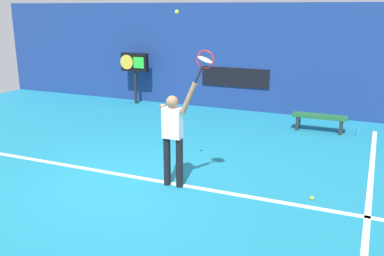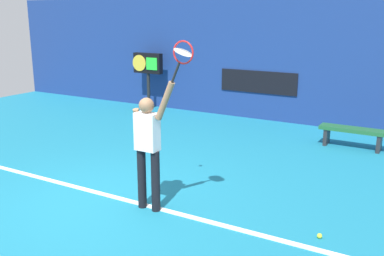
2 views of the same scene
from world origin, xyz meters
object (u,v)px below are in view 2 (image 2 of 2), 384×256
tennis_racket (182,55)px  tennis_player (148,144)px  scoreboard_clock (148,66)px  spare_ball (320,236)px  court_bench (353,133)px

tennis_racket → tennis_player: bearing=179.6°
scoreboard_clock → spare_ball: (6.69, -5.48, -1.29)m
tennis_player → court_bench: bearing=67.6°
tennis_player → scoreboard_clock: (-4.24, 5.85, 0.32)m
tennis_racket → scoreboard_clock: bearing=129.5°
spare_ball → court_bench: bearing=96.1°
scoreboard_clock → court_bench: size_ratio=1.22×
tennis_racket → court_bench: 5.35m
tennis_player → spare_ball: bearing=8.8°
spare_ball → scoreboard_clock: bearing=140.7°
tennis_player → scoreboard_clock: tennis_player is taller
court_bench → tennis_racket: bearing=-106.1°
tennis_racket → scoreboard_clock: (-4.84, 5.86, -0.99)m
tennis_player → scoreboard_clock: 7.24m
tennis_racket → spare_ball: size_ratio=9.13×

